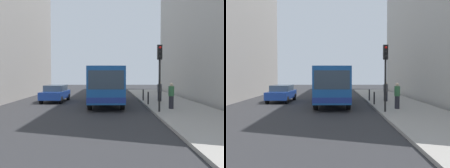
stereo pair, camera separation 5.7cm
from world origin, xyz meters
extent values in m
plane|color=#2D2D30|center=(0.00, 0.00, 0.00)|extent=(80.00, 80.00, 0.00)
cube|color=#9E9991|center=(5.40, 0.00, 0.07)|extent=(4.40, 40.00, 0.15)
cube|color=#19519E|center=(0.18, 3.18, 1.75)|extent=(2.68, 11.04, 2.50)
cube|color=navy|center=(0.18, 3.18, 0.80)|extent=(2.70, 11.06, 0.36)
cube|color=#2D3D4C|center=(0.27, -2.30, 2.10)|extent=(2.26, 0.10, 1.20)
cube|color=#2D3D4C|center=(0.17, 3.68, 2.10)|extent=(2.67, 9.44, 1.00)
cylinder|color=black|center=(1.38, -0.71, 0.50)|extent=(0.30, 1.00, 1.00)
cylinder|color=black|center=(-0.88, -0.74, 0.50)|extent=(0.30, 1.00, 1.00)
cylinder|color=black|center=(1.25, 7.09, 0.50)|extent=(0.30, 1.00, 1.00)
cylinder|color=black|center=(-1.01, 7.06, 0.50)|extent=(0.30, 1.00, 1.00)
cube|color=navy|center=(-4.27, 4.42, 0.64)|extent=(2.00, 4.48, 0.64)
cube|color=#2D3D4C|center=(-4.26, 4.57, 1.22)|extent=(1.71, 2.53, 0.52)
cylinder|color=black|center=(-3.52, 2.89, 0.32)|extent=(0.25, 0.65, 0.64)
cylinder|color=black|center=(-5.15, 2.96, 0.32)|extent=(0.25, 0.65, 0.64)
cylinder|color=black|center=(-3.38, 5.88, 0.32)|extent=(0.25, 0.65, 0.64)
cylinder|color=black|center=(-5.02, 5.96, 0.32)|extent=(0.25, 0.65, 0.64)
cube|color=navy|center=(-0.12, 12.57, 0.64)|extent=(2.05, 4.50, 0.64)
cube|color=#2D3D4C|center=(-0.11, 12.72, 1.22)|extent=(1.74, 2.55, 0.52)
cylinder|color=black|center=(0.61, 11.03, 0.32)|extent=(0.26, 0.65, 0.64)
cylinder|color=black|center=(-1.02, 11.12, 0.32)|extent=(0.26, 0.65, 0.64)
cylinder|color=black|center=(0.79, 14.02, 0.32)|extent=(0.26, 0.65, 0.64)
cylinder|color=black|center=(-0.85, 14.12, 0.32)|extent=(0.26, 0.65, 0.64)
cylinder|color=black|center=(3.55, -2.78, 1.75)|extent=(0.12, 0.12, 3.20)
cube|color=black|center=(3.55, -2.78, 3.80)|extent=(0.28, 0.24, 0.90)
sphere|color=red|center=(3.55, -2.91, 4.08)|extent=(0.16, 0.16, 0.16)
sphere|color=black|center=(3.55, -2.91, 3.80)|extent=(0.16, 0.16, 0.16)
sphere|color=black|center=(3.55, -2.91, 3.52)|extent=(0.16, 0.16, 0.16)
cylinder|color=black|center=(3.45, 1.19, 0.62)|extent=(0.11, 0.11, 0.95)
cylinder|color=black|center=(3.45, 4.17, 0.62)|extent=(0.11, 0.11, 0.95)
cylinder|color=#26262D|center=(4.61, -1.36, 0.57)|extent=(0.32, 0.32, 0.85)
cylinder|color=#336B3F|center=(4.61, -1.36, 1.32)|extent=(0.38, 0.38, 0.65)
sphere|color=beige|center=(4.61, -1.36, 1.77)|extent=(0.23, 0.23, 0.23)
cylinder|color=#26262D|center=(4.75, 3.47, 0.56)|extent=(0.32, 0.32, 0.81)
cylinder|color=#4C4C51|center=(4.75, 3.47, 1.27)|extent=(0.38, 0.38, 0.63)
sphere|color=beige|center=(4.75, 3.47, 1.70)|extent=(0.22, 0.22, 0.22)
camera|label=1|loc=(0.44, -19.08, 2.50)|focal=42.79mm
camera|label=2|loc=(0.50, -19.08, 2.50)|focal=42.79mm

